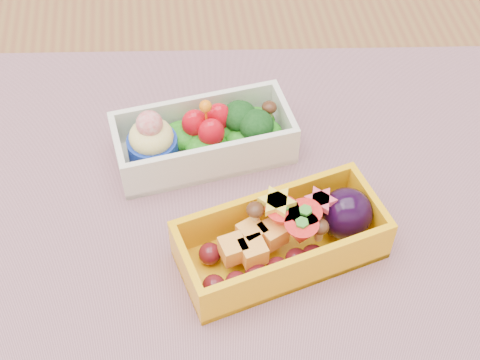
{
  "coord_description": "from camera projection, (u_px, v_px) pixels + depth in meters",
  "views": [
    {
      "loc": [
        -0.04,
        -0.38,
        1.21
      ],
      "look_at": [
        0.0,
        -0.03,
        0.79
      ],
      "focal_mm": 50.74,
      "sensor_mm": 36.0,
      "label": 1
    }
  ],
  "objects": [
    {
      "name": "table",
      "position": [
        234.0,
        249.0,
        0.67
      ],
      "size": [
        1.2,
        0.8,
        0.75
      ],
      "color": "brown",
      "rests_on": "ground"
    },
    {
      "name": "placemat",
      "position": [
        232.0,
        214.0,
        0.58
      ],
      "size": [
        0.6,
        0.49,
        0.0
      ],
      "primitive_type": "cube",
      "rotation": [
        0.0,
        0.0,
        -0.11
      ],
      "color": "#9F6D7D",
      "rests_on": "table"
    },
    {
      "name": "bento_white",
      "position": [
        203.0,
        138.0,
        0.6
      ],
      "size": [
        0.17,
        0.09,
        0.06
      ],
      "rotation": [
        0.0,
        0.0,
        0.15
      ],
      "color": "silver",
      "rests_on": "placemat"
    },
    {
      "name": "bento_yellow",
      "position": [
        286.0,
        237.0,
        0.53
      ],
      "size": [
        0.17,
        0.11,
        0.05
      ],
      "rotation": [
        0.0,
        0.0,
        0.26
      ],
      "color": "#F7AB0C",
      "rests_on": "placemat"
    }
  ]
}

